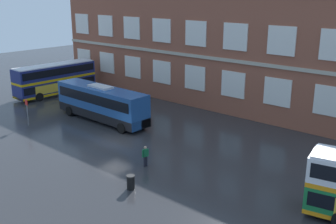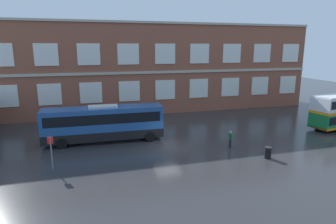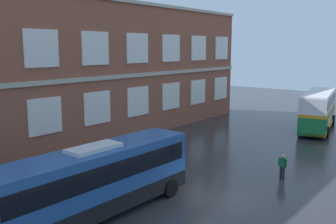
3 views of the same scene
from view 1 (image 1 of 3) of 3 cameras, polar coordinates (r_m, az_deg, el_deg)
ground_plane at (r=38.47m, az=-5.34°, el=-3.48°), size 120.00×120.00×0.00m
brick_terminal_building at (r=48.39m, az=9.29°, el=8.34°), size 51.82×8.19×12.99m
double_decker_near at (r=55.28m, az=-15.57°, el=4.55°), size 2.99×11.04×4.07m
touring_coach at (r=42.99m, az=-9.35°, el=1.23°), size 12.04×3.03×3.80m
waiting_passenger at (r=31.76m, az=-3.20°, el=-6.11°), size 0.30×0.64×1.70m
bus_stand_flag at (r=43.43m, az=-19.23°, el=0.28°), size 0.44×0.10×2.70m
station_litter_bin at (r=28.56m, az=-5.28°, el=-9.82°), size 0.60×0.60×1.03m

